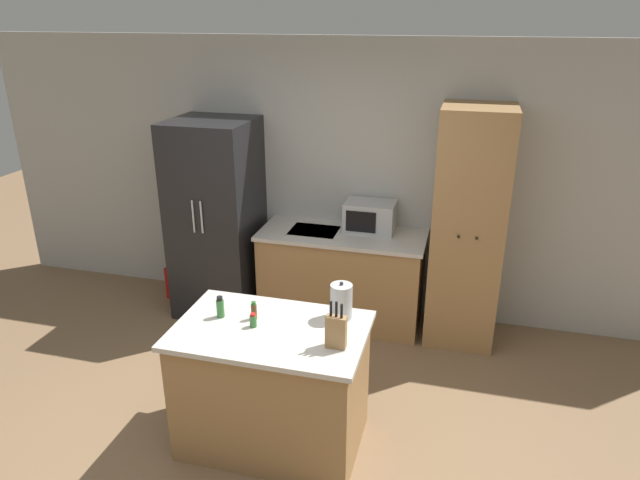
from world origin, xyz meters
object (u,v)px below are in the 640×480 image
(spice_bottle_amber_oil, at_px, (253,321))
(kettle, at_px, (341,301))
(refrigerator, at_px, (217,219))
(spice_bottle_tall_dark, at_px, (254,311))
(pantry_cabinet, at_px, (468,229))
(knife_block, at_px, (336,331))
(fire_extinguisher, at_px, (170,282))
(spice_bottle_short_red, at_px, (220,307))
(microwave, at_px, (370,217))

(spice_bottle_amber_oil, height_order, kettle, kettle)
(refrigerator, bearing_deg, kettle, -42.99)
(spice_bottle_tall_dark, height_order, kettle, kettle)
(pantry_cabinet, bearing_deg, knife_block, -111.05)
(fire_extinguisher, bearing_deg, refrigerator, -4.23)
(kettle, bearing_deg, spice_bottle_amber_oil, -152.92)
(refrigerator, bearing_deg, spice_bottle_short_red, -64.72)
(refrigerator, height_order, fire_extinguisher, refrigerator)
(refrigerator, distance_m, spice_bottle_tall_dark, 1.91)
(spice_bottle_short_red, distance_m, spice_bottle_amber_oil, 0.27)
(spice_bottle_tall_dark, xyz_separation_m, spice_bottle_short_red, (-0.23, -0.03, 0.01))
(knife_block, height_order, spice_bottle_tall_dark, knife_block)
(knife_block, bearing_deg, microwave, 94.54)
(knife_block, relative_size, spice_bottle_amber_oil, 3.23)
(knife_block, height_order, fire_extinguisher, knife_block)
(spice_bottle_amber_oil, bearing_deg, pantry_cabinet, 53.97)
(refrigerator, height_order, knife_block, refrigerator)
(knife_block, bearing_deg, fire_extinguisher, 139.95)
(refrigerator, relative_size, pantry_cabinet, 0.90)
(refrigerator, relative_size, microwave, 4.15)
(spice_bottle_short_red, bearing_deg, pantry_cabinet, 47.90)
(spice_bottle_tall_dark, distance_m, spice_bottle_amber_oil, 0.10)
(pantry_cabinet, height_order, microwave, pantry_cabinet)
(spice_bottle_short_red, bearing_deg, microwave, 70.04)
(microwave, bearing_deg, spice_bottle_tall_dark, -103.75)
(refrigerator, relative_size, knife_block, 6.11)
(spice_bottle_short_red, bearing_deg, refrigerator, 115.28)
(spice_bottle_tall_dark, height_order, fire_extinguisher, spice_bottle_tall_dark)
(spice_bottle_amber_oil, bearing_deg, kettle, 27.08)
(pantry_cabinet, xyz_separation_m, kettle, (-0.77, -1.51, -0.03))
(pantry_cabinet, bearing_deg, kettle, -117.08)
(refrigerator, distance_m, fire_extinguisher, 0.98)
(microwave, distance_m, spice_bottle_short_red, 1.96)
(knife_block, relative_size, spice_bottle_tall_dark, 2.42)
(knife_block, bearing_deg, kettle, 98.11)
(knife_block, bearing_deg, pantry_cabinet, 68.95)
(pantry_cabinet, relative_size, spice_bottle_short_red, 13.93)
(spice_bottle_short_red, height_order, fire_extinguisher, spice_bottle_short_red)
(spice_bottle_tall_dark, bearing_deg, refrigerator, 121.81)
(knife_block, distance_m, spice_bottle_short_red, 0.85)
(pantry_cabinet, bearing_deg, spice_bottle_amber_oil, -126.03)
(spice_bottle_tall_dark, bearing_deg, spice_bottle_short_red, -172.16)
(spice_bottle_amber_oil, xyz_separation_m, kettle, (0.52, 0.27, 0.08))
(knife_block, distance_m, fire_extinguisher, 3.01)
(microwave, distance_m, kettle, 1.65)
(spice_bottle_tall_dark, distance_m, kettle, 0.58)
(refrigerator, xyz_separation_m, spice_bottle_tall_dark, (1.01, -1.62, 0.01))
(spice_bottle_tall_dark, bearing_deg, spice_bottle_amber_oil, -72.10)
(refrigerator, xyz_separation_m, spice_bottle_short_red, (0.78, -1.65, 0.02))
(pantry_cabinet, distance_m, spice_bottle_tall_dark, 2.15)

